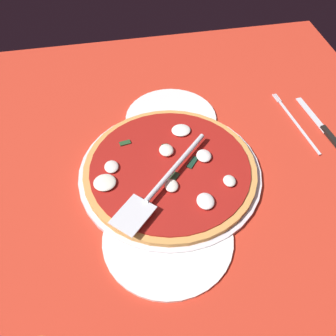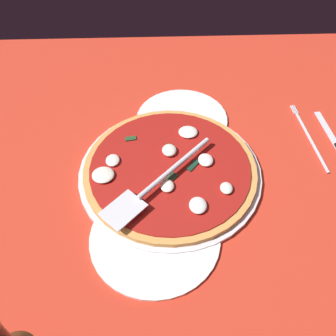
{
  "view_description": "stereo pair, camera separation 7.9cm",
  "coord_description": "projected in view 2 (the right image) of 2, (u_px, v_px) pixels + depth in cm",
  "views": [
    {
      "loc": [
        48.84,
        -10.02,
        61.95
      ],
      "look_at": [
        -1.61,
        -0.42,
        2.31
      ],
      "focal_mm": 41.24,
      "sensor_mm": 36.0,
      "label": 1
    },
    {
      "loc": [
        49.71,
        -2.21,
        61.95
      ],
      "look_at": [
        -1.61,
        -0.42,
        2.31
      ],
      "focal_mm": 41.24,
      "sensor_mm": 36.0,
      "label": 2
    }
  ],
  "objects": [
    {
      "name": "pizza_server",
      "position": [
        156.0,
        181.0,
        0.74
      ],
      "size": [
        22.41,
        21.98,
        1.0
      ],
      "rotation": [
        0.0,
        0.0,
        5.51
      ],
      "color": "silver",
      "rests_on": "pizza"
    },
    {
      "name": "pizza",
      "position": [
        168.0,
        169.0,
        0.79
      ],
      "size": [
        35.51,
        35.51,
        2.62
      ],
      "color": "#D6944A",
      "rests_on": "pizza_pan"
    },
    {
      "name": "dinner_plate_left",
      "position": [
        182.0,
        119.0,
        0.91
      ],
      "size": [
        21.35,
        21.35,
        1.0
      ],
      "primitive_type": "cylinder",
      "color": "white",
      "rests_on": "ground_plane"
    },
    {
      "name": "ground_plane",
      "position": [
        170.0,
        182.0,
        0.8
      ],
      "size": [
        110.01,
        110.01,
        0.8
      ],
      "primitive_type": "cube",
      "color": "red"
    },
    {
      "name": "dinner_plate_right",
      "position": [
        155.0,
        238.0,
        0.7
      ],
      "size": [
        23.76,
        23.76,
        1.0
      ],
      "primitive_type": "cylinder",
      "color": "white",
      "rests_on": "ground_plane"
    },
    {
      "name": "pizza_pan",
      "position": [
        168.0,
        173.0,
        0.8
      ],
      "size": [
        37.61,
        37.61,
        1.31
      ],
      "primitive_type": "cylinder",
      "color": "silver",
      "rests_on": "ground_plane"
    },
    {
      "name": "place_setting_far",
      "position": [
        322.0,
        142.0,
        0.86
      ],
      "size": [
        22.97,
        13.39,
        1.4
      ],
      "rotation": [
        0.0,
        0.0,
        3.25
      ],
      "color": "white",
      "rests_on": "ground_plane"
    }
  ]
}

